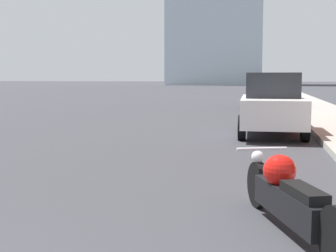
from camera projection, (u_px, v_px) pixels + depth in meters
The scene contains 4 objects.
sidewalk at pixel (293, 96), 39.97m from camera, with size 2.44×240.00×0.15m.
motorcycle at pixel (288, 196), 4.85m from camera, with size 1.06×2.44×0.78m.
parked_car_white at pixel (272, 104), 13.08m from camera, with size 1.83×4.31×1.73m.
parked_car_black at pixel (270, 92), 24.77m from camera, with size 2.06×4.42×1.67m.
Camera 1 is at (3.03, -1.36, 1.60)m, focal length 50.00 mm.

